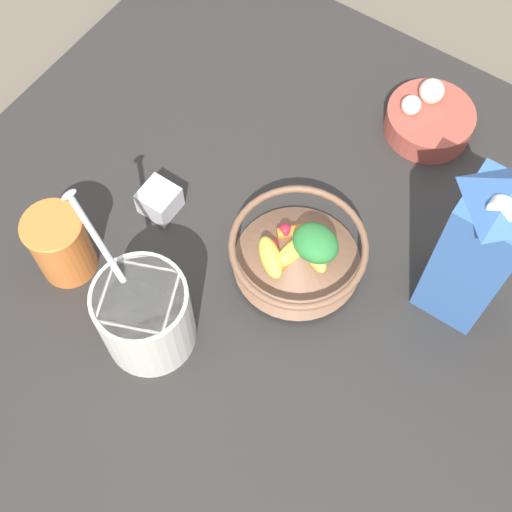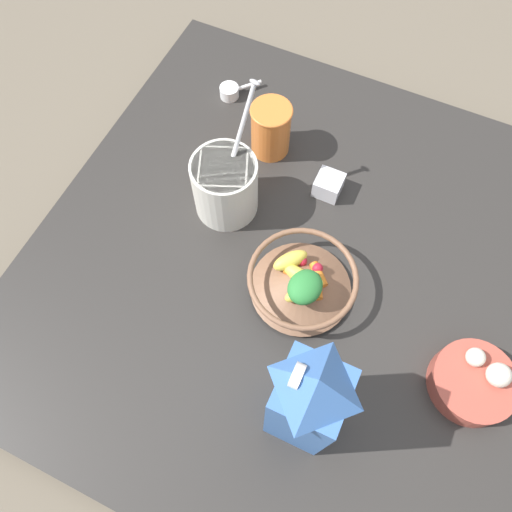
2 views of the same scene
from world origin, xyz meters
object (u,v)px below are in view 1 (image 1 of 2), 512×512
Objects in this scene: yogurt_tub at (144,314)px; drinking_cup at (60,244)px; fruit_bowl at (298,252)px; milk_carton at (481,245)px; garlic_bowl at (429,118)px; spice_jar at (160,201)px.

drinking_cup is (-0.16, 0.02, -0.01)m from yogurt_tub.
yogurt_tub is 0.16m from drinking_cup.
fruit_bowl is 0.32m from drinking_cup.
milk_carton is 1.13× the size of yogurt_tub.
milk_carton reaches higher than garlic_bowl.
milk_carton is at bearing 22.07° from fruit_bowl.
fruit_bowl is 0.66× the size of milk_carton.
drinking_cup is 0.58m from garlic_bowl.
milk_carton reaches higher than drinking_cup.
garlic_bowl is (0.25, 0.35, 0.01)m from spice_jar.
milk_carton is at bearing 29.14° from drinking_cup.
fruit_bowl is 1.68× the size of drinking_cup.
garlic_bowl is (0.14, 0.51, -0.05)m from yogurt_tub.
drinking_cup is 0.84× the size of garlic_bowl.
milk_carton is 5.71× the size of spice_jar.
fruit_bowl is at bearing 33.95° from drinking_cup.
milk_carton is 0.42m from yogurt_tub.
garlic_bowl is (0.30, 0.49, -0.04)m from drinking_cup.
fruit_bowl reaches higher than spice_jar.
yogurt_tub is 0.21m from spice_jar.
milk_carton is at bearing 15.36° from spice_jar.
fruit_bowl is at bearing 62.13° from yogurt_tub.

